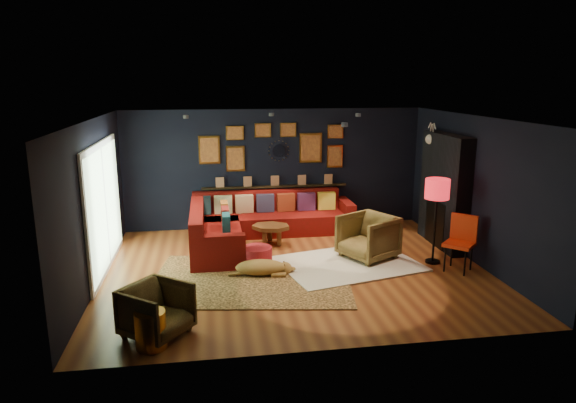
{
  "coord_description": "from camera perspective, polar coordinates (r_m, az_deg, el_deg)",
  "views": [
    {
      "loc": [
        -1.43,
        -8.27,
        3.23
      ],
      "look_at": [
        -0.08,
        0.3,
        1.15
      ],
      "focal_mm": 32.0,
      "sensor_mm": 36.0,
      "label": 1
    }
  ],
  "objects": [
    {
      "name": "sectional",
      "position": [
        10.52,
        -4.14,
        -2.57
      ],
      "size": [
        3.41,
        2.69,
        0.86
      ],
      "color": "maroon",
      "rests_on": "ground"
    },
    {
      "name": "ledge",
      "position": [
        11.28,
        -1.46,
        1.69
      ],
      "size": [
        3.2,
        0.12,
        0.04
      ],
      "primitive_type": "cube",
      "color": "black",
      "rests_on": "room_walls"
    },
    {
      "name": "coffee_table",
      "position": [
        10.16,
        -1.91,
        -3.05
      ],
      "size": [
        0.88,
        0.74,
        0.38
      ],
      "rotation": [
        0.0,
        0.0,
        -0.25
      ],
      "color": "#583718",
      "rests_on": "shag_rug"
    },
    {
      "name": "orange_chair",
      "position": [
        9.29,
        18.69,
        -3.85
      ],
      "size": [
        0.65,
        0.65,
        0.97
      ],
      "rotation": [
        0.0,
        0.0,
        -0.78
      ],
      "color": "black",
      "rests_on": "ground"
    },
    {
      "name": "deer_head",
      "position": [
        10.76,
        16.37,
        6.68
      ],
      "size": [
        0.5,
        0.28,
        0.45
      ],
      "color": "white",
      "rests_on": "fireplace"
    },
    {
      "name": "gallery_wall",
      "position": [
        11.17,
        -1.58,
        6.18
      ],
      "size": [
        3.15,
        0.04,
        1.02
      ],
      "color": "gold",
      "rests_on": "room_walls"
    },
    {
      "name": "pouf",
      "position": [
        9.03,
        -3.42,
        -6.1
      ],
      "size": [
        0.52,
        0.52,
        0.34
      ],
      "primitive_type": "cylinder",
      "color": "maroon",
      "rests_on": "shag_rug"
    },
    {
      "name": "gold_stool",
      "position": [
        6.68,
        -15.01,
        -13.59
      ],
      "size": [
        0.38,
        0.38,
        0.47
      ],
      "primitive_type": "cylinder",
      "color": "gold",
      "rests_on": "ground"
    },
    {
      "name": "dog",
      "position": [
        8.66,
        -3.08,
        -7.0
      ],
      "size": [
        1.19,
        0.67,
        0.36
      ],
      "primitive_type": null,
      "rotation": [
        0.0,
        0.0,
        -0.09
      ],
      "color": "#A07439",
      "rests_on": "leopard_rug"
    },
    {
      "name": "ceiling_spots",
      "position": [
        9.21,
        0.02,
        9.33
      ],
      "size": [
        3.3,
        2.5,
        0.06
      ],
      "color": "black",
      "rests_on": "room_walls"
    },
    {
      "name": "shag_rug",
      "position": [
        9.26,
        6.69,
        -6.89
      ],
      "size": [
        2.71,
        2.24,
        0.03
      ],
      "primitive_type": "cube",
      "rotation": [
        0.0,
        0.0,
        0.24
      ],
      "color": "white",
      "rests_on": "ground"
    },
    {
      "name": "armchair_left",
      "position": [
        6.88,
        -14.41,
        -11.43
      ],
      "size": [
        0.99,
        1.0,
        0.75
      ],
      "primitive_type": "imported",
      "rotation": [
        0.0,
        0.0,
        0.9
      ],
      "color": "#A6853E",
      "rests_on": "ground"
    },
    {
      "name": "sliding_door",
      "position": [
        9.3,
        -19.75,
        -0.54
      ],
      "size": [
        0.06,
        2.8,
        2.2
      ],
      "color": "white",
      "rests_on": "ground"
    },
    {
      "name": "armchair_right",
      "position": [
        9.49,
        8.87,
        -3.7
      ],
      "size": [
        1.13,
        1.16,
        0.9
      ],
      "primitive_type": "imported",
      "rotation": [
        0.0,
        0.0,
        -1.07
      ],
      "color": "#A6853E",
      "rests_on": "ground"
    },
    {
      "name": "room_walls",
      "position": [
        8.55,
        0.85,
        2.48
      ],
      "size": [
        6.5,
        6.5,
        6.5
      ],
      "color": "black",
      "rests_on": "ground"
    },
    {
      "name": "sunburst_mirror",
      "position": [
        11.2,
        -1.0,
        5.65
      ],
      "size": [
        0.47,
        0.16,
        0.47
      ],
      "color": "silver",
      "rests_on": "room_walls"
    },
    {
      "name": "floor_lamp",
      "position": [
        9.32,
        16.24,
        0.92
      ],
      "size": [
        0.42,
        0.42,
        1.54
      ],
      "color": "black",
      "rests_on": "ground"
    },
    {
      "name": "floor",
      "position": [
        8.99,
        0.82,
        -7.54
      ],
      "size": [
        6.5,
        6.5,
        0.0
      ],
      "primitive_type": "plane",
      "color": "#955325",
      "rests_on": "ground"
    },
    {
      "name": "leopard_rug",
      "position": [
        8.56,
        -4.11,
        -8.63
      ],
      "size": [
        3.51,
        2.74,
        0.02
      ],
      "primitive_type": "cube",
      "rotation": [
        0.0,
        0.0,
        -0.15
      ],
      "color": "tan",
      "rests_on": "ground"
    },
    {
      "name": "fireplace",
      "position": [
        10.46,
        16.92,
        0.73
      ],
      "size": [
        0.31,
        1.6,
        2.2
      ],
      "color": "black",
      "rests_on": "ground"
    }
  ]
}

